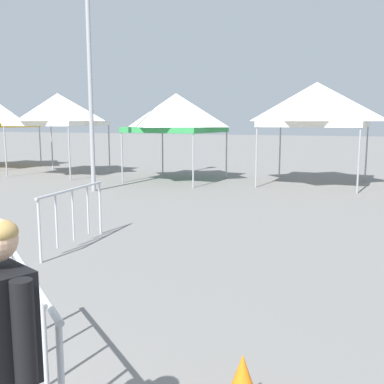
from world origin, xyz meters
The scene contains 8 objects.
canopy_tent_behind_right centered at (-9.59, 14.95, 2.71)m, with size 3.32×3.32×3.38m.
canopy_tent_right_of_center centered at (-4.25, 15.06, 2.55)m, with size 3.29×3.29×3.27m.
canopy_tent_far_left centered at (0.74, 15.95, 2.82)m, with size 3.57×3.57×3.59m.
person_foreground centered at (1.12, 0.98, 1.03)m, with size 0.61×0.38×1.78m.
light_pole_opposite_side centered at (-5.64, 11.62, 5.20)m, with size 0.36×0.36×9.25m.
crowd_barrier_near_person centered at (-2.13, 5.89, 0.75)m, with size 0.24×2.10×1.08m.
crowd_barrier_mid_lot centered at (0.36, 2.02, 0.75)m, with size 1.69×1.33×1.08m.
traffic_cone_lot_center centered at (2.02, 2.48, 0.23)m, with size 0.32×0.32×0.47m, color orange.
Camera 1 is at (2.91, -0.73, 2.27)m, focal length 42.71 mm.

